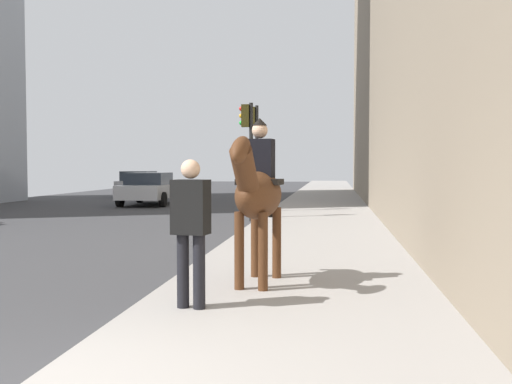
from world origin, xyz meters
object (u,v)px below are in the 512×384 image
traffic_light_near_curb (248,142)px  car_near_lane (150,188)px  traffic_light_far_curb (254,142)px  pedestrian_greeting (191,223)px  mounted_horse_near (258,192)px  car_mid_lane (140,183)px

traffic_light_near_curb → car_near_lane: bearing=37.7°
traffic_light_far_curb → traffic_light_near_curb: bearing=-176.5°
pedestrian_greeting → car_near_lane: pedestrian_greeting is taller
traffic_light_far_curb → pedestrian_greeting: bearing=-175.2°
mounted_horse_near → traffic_light_near_curb: size_ratio=0.62×
mounted_horse_near → traffic_light_far_curb: traffic_light_far_curb is taller
car_near_lane → traffic_light_far_curb: size_ratio=1.17×
pedestrian_greeting → car_mid_lane: bearing=29.7°
mounted_horse_near → car_mid_lane: (23.64, 9.72, -0.63)m
mounted_horse_near → pedestrian_greeting: bearing=-16.2°
pedestrian_greeting → car_mid_lane: size_ratio=0.43×
mounted_horse_near → car_near_lane: size_ratio=0.50×
car_near_lane → car_mid_lane: same height
car_near_lane → mounted_horse_near: bearing=-159.2°
car_near_lane → car_mid_lane: size_ratio=1.16×
mounted_horse_near → car_near_lane: 18.65m
traffic_light_far_curb → car_near_lane: bearing=50.0°
car_mid_lane → traffic_light_near_curb: traffic_light_near_curb is taller
mounted_horse_near → pedestrian_greeting: mounted_horse_near is taller
traffic_light_near_curb → traffic_light_far_curb: 2.61m
pedestrian_greeting → traffic_light_near_curb: bearing=14.7°
car_mid_lane → traffic_light_far_curb: 13.55m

